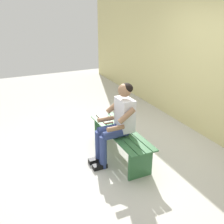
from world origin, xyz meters
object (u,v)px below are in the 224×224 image
Objects in this scene: bench_near at (120,137)px; apple at (110,119)px; book_open at (104,118)px; person_seated at (117,121)px.

apple is (0.43, -0.00, 0.16)m from bench_near.
book_open is (0.11, 0.05, -0.03)m from apple.
bench_near is at bearing -174.94° from book_open.
apple is (0.52, -0.10, -0.20)m from person_seated.
bench_near is 0.56m from book_open.
bench_near is 0.46m from apple.
bench_near is 20.92× the size of apple.
bench_near is 1.20× the size of person_seated.
person_seated is 0.57m from apple.
person_seated is at bearing 168.79° from apple.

